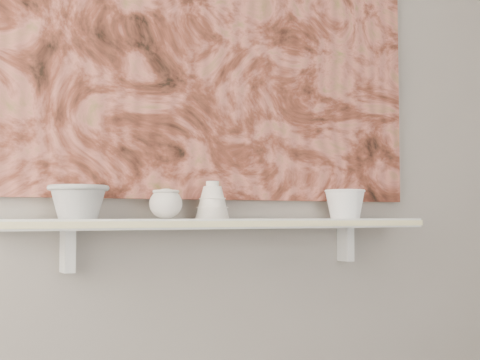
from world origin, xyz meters
TOP-DOWN VIEW (x-y plane):
  - wall_back at (0.00, 1.60)m, footprint 3.60×0.00m
  - shelf at (0.00, 1.51)m, footprint 1.40×0.18m
  - shelf_stripe at (0.00, 1.41)m, footprint 1.40×0.01m
  - bracket_left at (-0.49, 1.57)m, footprint 0.03×0.06m
  - bracket_right at (0.49, 1.57)m, footprint 0.03×0.06m
  - painting at (0.00, 1.59)m, footprint 1.50×0.02m
  - house_motif at (0.45, 1.57)m, footprint 0.09×0.00m
  - bowl_grey at (-0.48, 1.51)m, footprint 0.21×0.21m
  - cup_cream at (-0.22, 1.51)m, footprint 0.11×0.11m
  - bell_vessel at (-0.07, 1.51)m, footprint 0.14×0.14m
  - bowl_white at (0.44, 1.51)m, footprint 0.16×0.16m

SIDE VIEW (x-z plane):
  - bracket_left at x=-0.49m, z-range 0.78..0.90m
  - bracket_right at x=0.49m, z-range 0.78..0.90m
  - shelf at x=0.00m, z-range 0.90..0.93m
  - shelf_stripe at x=0.00m, z-range 0.91..0.92m
  - cup_cream at x=-0.22m, z-range 0.93..1.02m
  - bowl_grey at x=-0.48m, z-range 0.93..1.03m
  - bowl_white at x=0.44m, z-range 0.93..1.03m
  - bell_vessel at x=-0.07m, z-range 0.93..1.04m
  - house_motif at x=0.45m, z-range 1.19..1.27m
  - wall_back at x=0.00m, z-range -0.45..3.15m
  - painting at x=0.00m, z-range 0.99..2.09m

